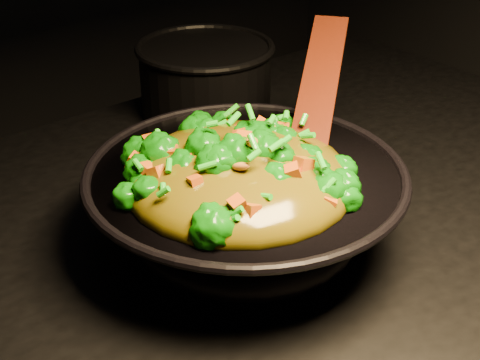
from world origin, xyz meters
TOP-DOWN VIEW (x-y plane):
  - wok at (-0.11, -0.02)m, footprint 0.41×0.41m
  - stir_fry at (-0.13, -0.03)m, footprint 0.33×0.33m
  - spatula at (0.02, 0.00)m, footprint 0.25×0.21m
  - back_pot at (0.08, 0.32)m, footprint 0.25×0.25m

SIDE VIEW (x-z plane):
  - wok at x=-0.11m, z-range 0.90..1.00m
  - back_pot at x=0.08m, z-range 0.90..1.02m
  - stir_fry at x=-0.13m, z-range 1.00..1.09m
  - spatula at x=0.02m, z-range 0.99..1.11m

